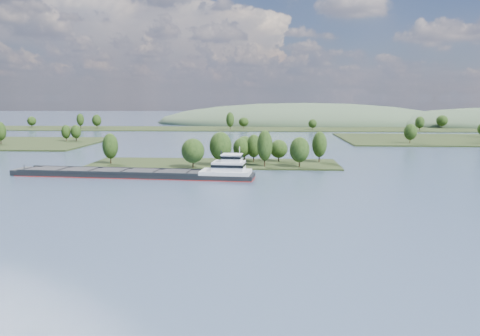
{
  "coord_description": "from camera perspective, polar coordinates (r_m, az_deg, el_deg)",
  "views": [
    {
      "loc": [
        21.8,
        -7.9,
        26.59
      ],
      "look_at": [
        13.44,
        130.0,
        6.0
      ],
      "focal_mm": 35.0,
      "sensor_mm": 36.0,
      "label": 1
    }
  ],
  "objects": [
    {
      "name": "ground",
      "position": [
        132.44,
        -6.09,
        -3.15
      ],
      "size": [
        1800.0,
        1800.0,
        0.0
      ],
      "primitive_type": "plane",
      "color": "#314156",
      "rests_on": "ground"
    },
    {
      "name": "tree_island",
      "position": [
        188.16,
        -1.33,
        1.67
      ],
      "size": [
        100.0,
        33.85,
        15.31
      ],
      "color": "black",
      "rests_on": "ground"
    },
    {
      "name": "back_shoreline",
      "position": [
        408.73,
        1.42,
        4.84
      ],
      "size": [
        900.0,
        60.0,
        15.99
      ],
      "color": "black",
      "rests_on": "ground"
    },
    {
      "name": "hill_west",
      "position": [
        510.03,
        7.8,
        5.41
      ],
      "size": [
        320.0,
        160.0,
        44.0
      ],
      "primitive_type": "ellipsoid",
      "color": "#374A33",
      "rests_on": "ground"
    },
    {
      "name": "cargo_barge",
      "position": [
        162.74,
        -11.09,
        -0.57
      ],
      "size": [
        85.32,
        17.36,
        11.46
      ],
      "color": "black",
      "rests_on": "ground"
    }
  ]
}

